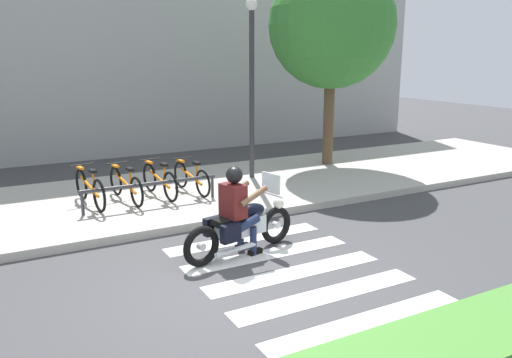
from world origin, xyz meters
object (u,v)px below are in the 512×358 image
object	(u,v)px
bicycle_2	(159,181)
bicycle_1	(126,185)
motorcycle	(241,226)
street_lamp	(252,75)
rider	(237,205)
tree_near_rack	(332,25)
bike_rack	(151,186)
bicycle_3	(191,178)
bicycle_0	(90,188)

from	to	relation	value
bicycle_2	bicycle_1	bearing A→B (deg)	179.94
motorcycle	street_lamp	world-z (taller)	street_lamp
rider	bicycle_2	xyz separation A→B (m)	(-0.17, 3.33, -0.32)
motorcycle	tree_near_rack	world-z (taller)	tree_near_rack
bicycle_1	bike_rack	size ratio (longest dim) A/B	0.62
tree_near_rack	street_lamp	bearing A→B (deg)	-171.05
bicycle_3	street_lamp	world-z (taller)	street_lamp
tree_near_rack	bicycle_1	bearing A→B (deg)	-169.73
bicycle_1	bicycle_2	world-z (taller)	bicycle_2
bike_rack	tree_near_rack	size ratio (longest dim) A/B	0.50
motorcycle	bicycle_0	bearing A→B (deg)	116.66
bicycle_0	bicycle_2	distance (m)	1.42
bicycle_2	tree_near_rack	xyz separation A→B (m)	(5.07, 1.05, 3.29)
street_lamp	tree_near_rack	distance (m)	2.83
bicycle_1	bike_rack	xyz separation A→B (m)	(0.36, -0.55, 0.06)
bicycle_0	bike_rack	distance (m)	1.20
motorcycle	bicycle_3	world-z (taller)	motorcycle
bicycle_0	bike_rack	xyz separation A→B (m)	(1.06, -0.55, 0.05)
street_lamp	tree_near_rack	xyz separation A→B (m)	(2.54, 0.40, 1.18)
bicycle_0	bike_rack	world-z (taller)	bicycle_0
motorcycle	tree_near_rack	xyz separation A→B (m)	(4.83, 4.37, 3.33)
bicycle_0	bicycle_1	bearing A→B (deg)	0.07
bicycle_1	rider	bearing A→B (deg)	-75.20
bicycle_1	tree_near_rack	size ratio (longest dim) A/B	0.31
bike_rack	bicycle_1	bearing A→B (deg)	122.64
bicycle_2	bike_rack	bearing A→B (deg)	-122.59
rider	bicycle_1	size ratio (longest dim) A/B	0.84
rider	bike_rack	world-z (taller)	rider
bicycle_1	bicycle_2	distance (m)	0.71
motorcycle	bicycle_2	world-z (taller)	motorcycle
bicycle_0	tree_near_rack	size ratio (longest dim) A/B	0.31
bicycle_0	bicycle_1	world-z (taller)	bicycle_0
rider	bicycle_3	world-z (taller)	rider
motorcycle	bicycle_3	bearing A→B (deg)	82.09
bicycle_3	bicycle_0	bearing A→B (deg)	-179.97
rider	bicycle_0	world-z (taller)	rider
rider	tree_near_rack	bearing A→B (deg)	41.79
street_lamp	rider	bearing A→B (deg)	-120.69
rider	street_lamp	size ratio (longest dim) A/B	0.33
bicycle_3	street_lamp	distance (m)	2.87
bicycle_2	bicycle_3	xyz separation A→B (m)	(0.71, 0.00, -0.02)
rider	bicycle_3	xyz separation A→B (m)	(0.54, 3.33, -0.34)
bike_rack	street_lamp	xyz separation A→B (m)	(2.89, 1.20, 2.05)
bicycle_1	bike_rack	bearing A→B (deg)	-57.36
bicycle_3	bike_rack	xyz separation A→B (m)	(-1.06, -0.55, 0.07)
bicycle_0	bicycle_2	bearing A→B (deg)	0.01
bicycle_0	bicycle_3	size ratio (longest dim) A/B	1.08
bicycle_1	bicycle_2	xyz separation A→B (m)	(0.71, -0.00, 0.01)
bicycle_2	bike_rack	xyz separation A→B (m)	(-0.35, -0.55, 0.06)
bike_rack	bicycle_2	bearing A→B (deg)	57.41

